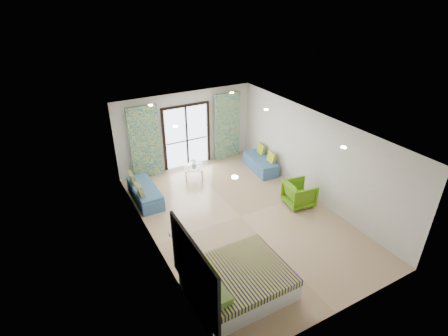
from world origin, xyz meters
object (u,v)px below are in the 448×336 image
daybed_right (261,163)px  armchair (299,193)px  bed (237,281)px  coffee_table (194,168)px  daybed_left (145,193)px

daybed_right → armchair: bearing=-89.8°
bed → coffee_table: 5.19m
bed → coffee_table: (1.26, 5.03, 0.07)m
daybed_right → armchair: size_ratio=2.05×
daybed_left → bed: bearing=-81.8°
bed → daybed_right: daybed_right is taller
daybed_left → armchair: size_ratio=2.10×
coffee_table → armchair: armchair is taller
daybed_right → coffee_table: (-2.33, 0.59, 0.12)m
armchair → bed: bearing=129.3°
bed → daybed_right: size_ratio=1.24×
daybed_right → armchair: armchair is taller
bed → armchair: size_ratio=2.55×
bed → coffee_table: coffee_table is taller
armchair → daybed_right: bearing=2.0°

